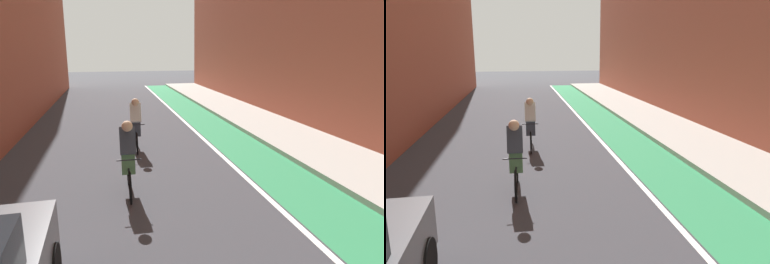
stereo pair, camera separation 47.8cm
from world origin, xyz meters
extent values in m
plane|color=#38383D|center=(0.00, 14.98, 0.00)|extent=(83.50, 83.50, 0.00)
cube|color=#2D8451|center=(2.95, 16.98, 0.00)|extent=(1.60, 37.95, 0.00)
cube|color=white|center=(2.05, 16.98, 0.00)|extent=(0.12, 37.95, 0.00)
cube|color=#A8A59E|center=(5.03, 16.98, 0.07)|extent=(2.56, 37.95, 0.14)
cylinder|color=black|center=(-1.88, 10.22, 0.33)|extent=(0.23, 0.66, 0.66)
torus|color=black|center=(-0.73, 12.68, 0.33)|extent=(0.05, 0.67, 0.67)
torus|color=black|center=(-0.71, 13.73, 0.33)|extent=(0.05, 0.67, 0.67)
cylinder|color=black|center=(-0.72, 13.20, 0.55)|extent=(0.06, 0.96, 0.33)
cylinder|color=black|center=(-0.72, 13.39, 0.63)|extent=(0.04, 0.12, 0.55)
cylinder|color=black|center=(-0.73, 12.76, 0.88)|extent=(0.48, 0.03, 0.02)
cube|color=#4C7247|center=(-0.72, 13.31, 0.70)|extent=(0.28, 0.24, 0.56)
cube|color=#333842|center=(-0.72, 13.18, 1.16)|extent=(0.33, 0.40, 0.60)
sphere|color=tan|center=(-0.72, 13.02, 1.50)|extent=(0.22, 0.22, 0.22)
cube|color=beige|center=(-0.72, 13.30, 1.18)|extent=(0.26, 0.28, 0.39)
torus|color=black|center=(-0.31, 16.02, 0.32)|extent=(0.07, 0.65, 0.64)
torus|color=black|center=(-0.27, 17.07, 0.32)|extent=(0.07, 0.65, 0.64)
cylinder|color=black|center=(-0.29, 16.55, 0.54)|extent=(0.08, 0.96, 0.33)
cylinder|color=black|center=(-0.28, 16.73, 0.62)|extent=(0.04, 0.12, 0.55)
cylinder|color=black|center=(-0.31, 16.10, 0.87)|extent=(0.48, 0.04, 0.02)
cube|color=#333842|center=(-0.29, 16.65, 0.69)|extent=(0.29, 0.25, 0.56)
cube|color=beige|center=(-0.29, 16.52, 1.15)|extent=(0.34, 0.41, 0.60)
sphere|color=tan|center=(-0.30, 16.37, 1.49)|extent=(0.22, 0.22, 0.22)
cube|color=#333842|center=(-0.29, 16.65, 1.17)|extent=(0.27, 0.28, 0.39)
camera|label=1|loc=(-1.06, 6.09, 2.99)|focal=32.91mm
camera|label=2|loc=(-0.59, 6.00, 2.99)|focal=32.91mm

